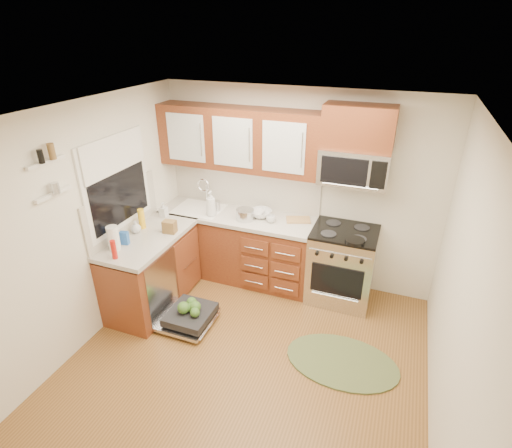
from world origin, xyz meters
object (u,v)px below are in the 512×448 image
at_px(microwave, 354,167).
at_px(paper_towel_roll, 113,238).
at_px(sink, 200,217).
at_px(dishwasher, 188,316).
at_px(cutting_board, 298,220).
at_px(stock_pot, 245,215).
at_px(bowl_a, 254,213).
at_px(rug, 342,362).
at_px(bowl_b, 261,213).
at_px(cup, 271,219).
at_px(upper_cabinets, 239,139).
at_px(skillet, 355,241).
at_px(range, 342,265).

xyz_separation_m(microwave, paper_towel_roll, (-2.28, -1.39, -0.64)).
bearing_deg(microwave, sink, -176.15).
relative_size(dishwasher, cutting_board, 2.38).
bearing_deg(sink, stock_pot, -6.57).
height_order(paper_towel_roll, bowl_a, paper_towel_roll).
bearing_deg(rug, stock_pot, 145.67).
bearing_deg(dishwasher, stock_pot, 73.72).
bearing_deg(bowl_b, rug, -41.37).
bearing_deg(bowl_a, stock_pot, -112.10).
xyz_separation_m(rug, cutting_board, (-0.84, 1.22, 0.93)).
xyz_separation_m(microwave, cup, (-0.91, -0.17, -0.73)).
bearing_deg(paper_towel_roll, dishwasher, 11.07).
bearing_deg(paper_towel_roll, upper_cabinets, 58.36).
distance_m(stock_pot, bowl_b, 0.22).
height_order(sink, cup, cup).
bearing_deg(upper_cabinets, dishwasher, -96.04).
height_order(cutting_board, bowl_a, bowl_a).
bearing_deg(rug, dishwasher, -178.97).
height_order(rug, cutting_board, cutting_board).
bearing_deg(microwave, bowl_b, -176.98).
relative_size(dishwasher, bowl_a, 2.94).
xyz_separation_m(stock_pot, bowl_b, (0.16, 0.15, -0.02)).
bearing_deg(sink, cup, -2.06).
xyz_separation_m(dishwasher, paper_towel_roll, (-0.74, -0.14, 0.96)).
height_order(dishwasher, skillet, skillet).
bearing_deg(cutting_board, skillet, -26.32).
xyz_separation_m(dishwasher, skillet, (1.68, 0.88, 0.87)).
bearing_deg(dishwasher, cup, 59.77).
bearing_deg(cutting_board, dishwasher, -126.80).
bearing_deg(upper_cabinets, rug, -37.08).
bearing_deg(bowl_a, dishwasher, -107.07).
bearing_deg(stock_pot, microwave, 9.64).
distance_m(rug, bowl_b, 2.00).
bearing_deg(sink, microwave, 3.85).
bearing_deg(range, sink, -179.70).
bearing_deg(bowl_a, range, -3.35).
distance_m(microwave, rug, 2.10).
bearing_deg(microwave, range, -90.00).
relative_size(sink, rug, 0.54).
relative_size(skillet, stock_pot, 0.95).
xyz_separation_m(upper_cabinets, skillet, (1.55, -0.40, -0.90)).
bearing_deg(range, rug, -77.68).
bearing_deg(cup, range, 2.94).
bearing_deg(skillet, sink, 173.40).
bearing_deg(microwave, cup, -169.61).
bearing_deg(stock_pot, rug, -34.33).
height_order(skillet, paper_towel_roll, paper_towel_roll).
height_order(upper_cabinets, sink, upper_cabinets).
distance_m(skillet, cup, 1.07).
xyz_separation_m(rug, bowl_a, (-1.41, 1.17, 0.94)).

